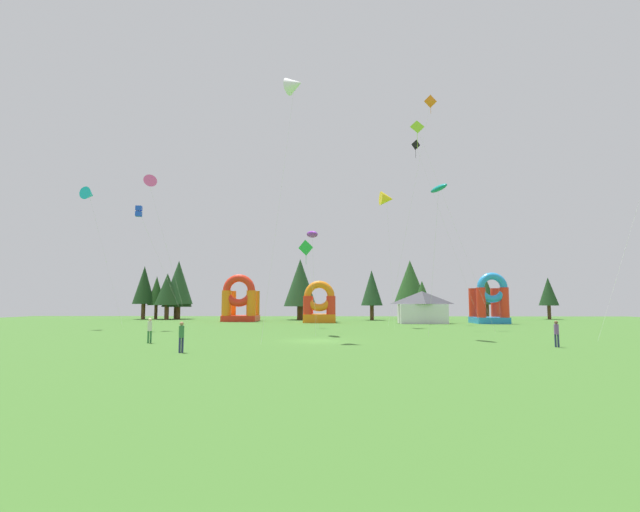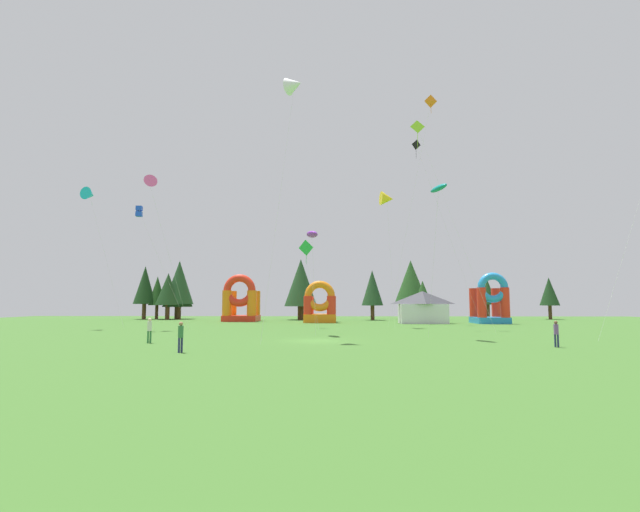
# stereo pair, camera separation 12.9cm
# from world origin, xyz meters

# --- Properties ---
(ground_plane) EXTENTS (120.00, 120.00, 0.00)m
(ground_plane) POSITION_xyz_m (0.00, 0.00, 0.00)
(ground_plane) COLOR #3D6B28
(kite_pink_delta) EXTENTS (5.06, 3.62, 16.73)m
(kite_pink_delta) POSITION_xyz_m (-18.91, 14.38, 15.87)
(kite_pink_delta) COLOR #EA599E
(kite_pink_delta) RESTS_ON ground_plane
(kite_cyan_delta) EXTENTS (5.84, 1.81, 15.75)m
(kite_cyan_delta) POSITION_xyz_m (-26.27, 15.78, 14.98)
(kite_cyan_delta) COLOR #19B7CC
(kite_cyan_delta) RESTS_ON ground_plane
(kite_yellow_delta) EXTENTS (1.80, 3.45, 15.95)m
(kite_yellow_delta) POSITION_xyz_m (7.64, 19.35, 15.08)
(kite_yellow_delta) COLOR yellow
(kite_yellow_delta) RESTS_ON ground_plane
(kite_lime_diamond) EXTENTS (6.55, 6.13, 22.92)m
(kite_lime_diamond) POSITION_xyz_m (10.77, 15.81, 22.16)
(kite_lime_diamond) COLOR #8CD826
(kite_lime_diamond) RESTS_ON ground_plane
(kite_orange_diamond) EXTENTS (5.39, 4.32, 26.51)m
(kite_orange_diamond) POSITION_xyz_m (12.56, 17.09, 25.70)
(kite_orange_diamond) COLOR orange
(kite_orange_diamond) RESTS_ON ground_plane
(kite_black_diamond) EXTENTS (7.74, 3.66, 24.87)m
(kite_black_diamond) POSITION_xyz_m (12.72, 27.59, 24.06)
(kite_black_diamond) COLOR black
(kite_black_diamond) RESTS_ON ground_plane
(kite_blue_box) EXTENTS (5.73, 1.15, 12.96)m
(kite_blue_box) POSITION_xyz_m (-19.17, 12.60, 12.37)
(kite_blue_box) COLOR blue
(kite_blue_box) RESTS_ON ground_plane
(kite_teal_parafoil) EXTENTS (1.58, 3.35, 12.57)m
(kite_teal_parafoil) POSITION_xyz_m (9.89, 2.36, 12.16)
(kite_teal_parafoil) COLOR #0C7F7A
(kite_teal_parafoil) RESTS_ON ground_plane
(kite_white_delta) EXTENTS (2.87, 4.73, 21.25)m
(kite_white_delta) POSITION_xyz_m (-1.86, 1.01, 20.49)
(kite_white_delta) COLOR white
(kite_white_delta) RESTS_ON ground_plane
(kite_green_diamond) EXTENTS (2.20, 4.23, 9.73)m
(kite_green_diamond) POSITION_xyz_m (-1.82, 18.33, 9.03)
(kite_green_diamond) COLOR green
(kite_green_diamond) RESTS_ON ground_plane
(kite_purple_parafoil) EXTENTS (1.61, 2.75, 9.38)m
(kite_purple_parafoil) POSITION_xyz_m (-0.65, 6.33, 8.97)
(kite_purple_parafoil) COLOR purple
(kite_purple_parafoil) RESTS_ON ground_plane
(person_far_side) EXTENTS (0.40, 0.40, 1.70)m
(person_far_side) POSITION_xyz_m (15.65, -4.49, 1.01)
(person_far_side) COLOR navy
(person_far_side) RESTS_ON ground_plane
(person_near_camera) EXTENTS (0.43, 0.43, 1.77)m
(person_near_camera) POSITION_xyz_m (-7.57, -8.36, 1.05)
(person_near_camera) COLOR navy
(person_near_camera) RESTS_ON ground_plane
(person_midfield) EXTENTS (0.40, 0.40, 1.77)m
(person_midfield) POSITION_xyz_m (-11.80, -2.25, 1.05)
(person_midfield) COLOR #33723F
(person_midfield) RESTS_ON ground_plane
(inflatable_blue_arch) EXTENTS (4.52, 4.78, 5.84)m
(inflatable_blue_arch) POSITION_xyz_m (-0.66, 31.35, 2.05)
(inflatable_blue_arch) COLOR orange
(inflatable_blue_arch) RESTS_ON ground_plane
(inflatable_orange_dome) EXTENTS (5.06, 4.96, 6.97)m
(inflatable_orange_dome) POSITION_xyz_m (-12.63, 34.79, 2.69)
(inflatable_orange_dome) COLOR red
(inflatable_orange_dome) RESTS_ON ground_plane
(inflatable_red_slide) EXTENTS (4.28, 4.75, 6.82)m
(inflatable_red_slide) POSITION_xyz_m (22.53, 29.12, 2.64)
(inflatable_red_slide) COLOR #268CD8
(inflatable_red_slide) RESTS_ON ground_plane
(festival_tent) EXTENTS (6.28, 3.49, 4.35)m
(festival_tent) POSITION_xyz_m (13.37, 28.90, 2.18)
(festival_tent) COLOR silver
(festival_tent) RESTS_ON ground_plane
(tree_row_0) EXTENTS (3.61, 3.61, 8.90)m
(tree_row_0) POSITION_xyz_m (-30.40, 42.45, 5.67)
(tree_row_0) COLOR #4C331E
(tree_row_0) RESTS_ON ground_plane
(tree_row_1) EXTENTS (2.88, 2.88, 7.21)m
(tree_row_1) POSITION_xyz_m (-28.60, 43.34, 4.72)
(tree_row_1) COLOR #4C331E
(tree_row_1) RESTS_ON ground_plane
(tree_row_2) EXTENTS (4.00, 4.00, 7.65)m
(tree_row_2) POSITION_xyz_m (-26.17, 41.66, 4.96)
(tree_row_2) COLOR #4C331E
(tree_row_2) RESTS_ON ground_plane
(tree_row_3) EXTENTS (4.97, 4.97, 8.56)m
(tree_row_3) POSITION_xyz_m (-25.16, 43.57, 5.27)
(tree_row_3) COLOR #4C331E
(tree_row_3) RESTS_ON ground_plane
(tree_row_4) EXTENTS (4.89, 4.89, 9.86)m
(tree_row_4) POSITION_xyz_m (-24.90, 43.34, 6.12)
(tree_row_4) COLOR #4C331E
(tree_row_4) RESTS_ON ground_plane
(tree_row_5) EXTENTS (5.35, 5.35, 9.89)m
(tree_row_5) POSITION_xyz_m (-4.09, 41.03, 6.00)
(tree_row_5) COLOR #4C331E
(tree_row_5) RESTS_ON ground_plane
(tree_row_6) EXTENTS (3.45, 3.45, 7.99)m
(tree_row_6) POSITION_xyz_m (7.48, 40.16, 5.11)
(tree_row_6) COLOR #4C331E
(tree_row_6) RESTS_ON ground_plane
(tree_row_7) EXTENTS (5.57, 5.57, 9.97)m
(tree_row_7) POSITION_xyz_m (14.43, 44.82, 6.27)
(tree_row_7) COLOR #4C331E
(tree_row_7) RESTS_ON ground_plane
(tree_row_8) EXTENTS (3.18, 3.18, 6.32)m
(tree_row_8) POSITION_xyz_m (15.71, 41.18, 4.12)
(tree_row_8) COLOR #4C331E
(tree_row_8) RESTS_ON ground_plane
(tree_row_9) EXTENTS (2.82, 2.82, 6.53)m
(tree_row_9) POSITION_xyz_m (26.45, 42.15, 4.44)
(tree_row_9) COLOR #4C331E
(tree_row_9) RESTS_ON ground_plane
(tree_row_10) EXTENTS (3.14, 3.14, 6.99)m
(tree_row_10) POSITION_xyz_m (37.32, 44.22, 4.59)
(tree_row_10) COLOR #4C331E
(tree_row_10) RESTS_ON ground_plane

